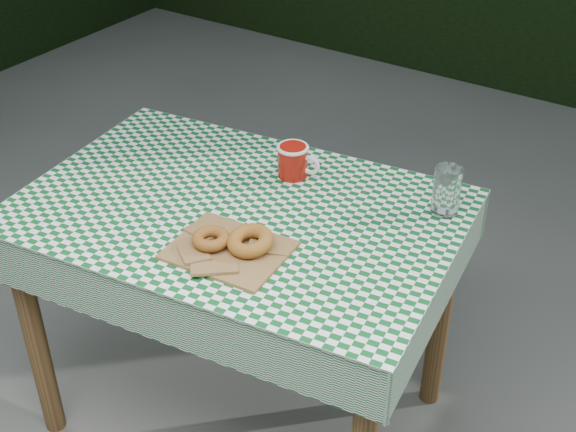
# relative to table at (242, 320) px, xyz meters

# --- Properties ---
(table) EXTENTS (1.18, 0.86, 0.75)m
(table) POSITION_rel_table_xyz_m (0.00, 0.00, 0.00)
(table) COLOR brown
(table) RESTS_ON ground
(tablecloth) EXTENTS (1.21, 0.88, 0.01)m
(tablecloth) POSITION_rel_table_xyz_m (0.00, 0.00, 0.38)
(tablecloth) COLOR #0B4B1E
(tablecloth) RESTS_ON table
(paper_bag) EXTENTS (0.29, 0.24, 0.01)m
(paper_bag) POSITION_rel_table_xyz_m (0.10, -0.17, 0.39)
(paper_bag) COLOR brown
(paper_bag) RESTS_ON tablecloth
(bagel_front) EXTENTS (0.10, 0.10, 0.03)m
(bagel_front) POSITION_rel_table_xyz_m (0.05, -0.18, 0.41)
(bagel_front) COLOR brown
(bagel_front) RESTS_ON paper_bag
(bagel_back) EXTENTS (0.15, 0.15, 0.03)m
(bagel_back) POSITION_rel_table_xyz_m (0.14, -0.14, 0.41)
(bagel_back) COLOR #9D5C20
(bagel_back) RESTS_ON paper_bag
(coffee_mug) EXTENTS (0.19, 0.19, 0.09)m
(coffee_mug) POSITION_rel_table_xyz_m (0.03, 0.21, 0.43)
(coffee_mug) COLOR #9A1309
(coffee_mug) RESTS_ON tablecloth
(drinking_glass) EXTENTS (0.08, 0.08, 0.13)m
(drinking_glass) POSITION_rel_table_xyz_m (0.45, 0.27, 0.44)
(drinking_glass) COLOR white
(drinking_glass) RESTS_ON tablecloth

